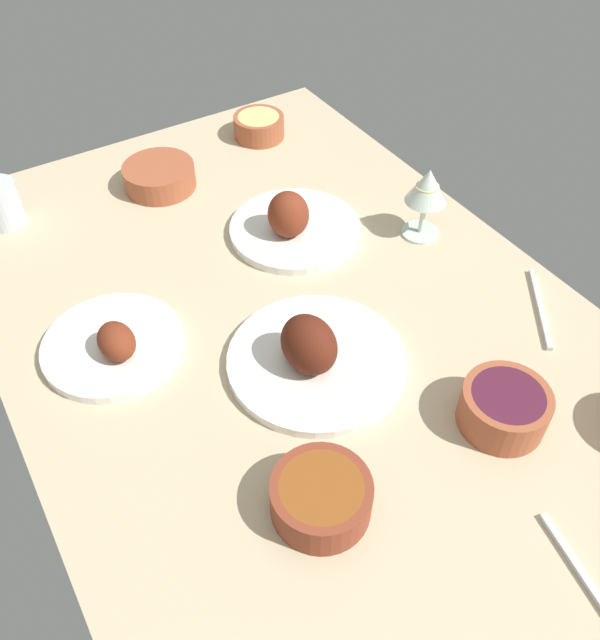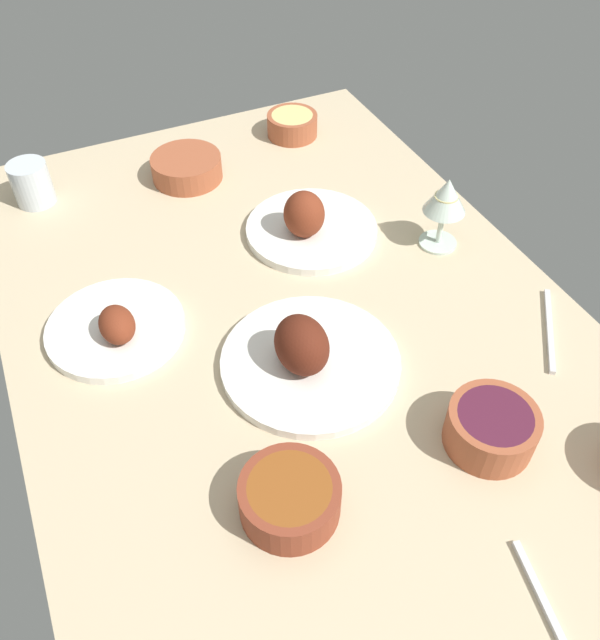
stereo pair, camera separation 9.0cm
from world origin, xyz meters
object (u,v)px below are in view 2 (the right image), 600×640
at_px(bowl_soup, 290,497).
at_px(plate_near_viewer, 307,356).
at_px(plate_center_main, 309,225).
at_px(spoon_loose, 552,619).
at_px(bowl_potatoes, 292,124).
at_px(water_tumbler, 32,183).
at_px(bowl_onions, 491,427).
at_px(fork_loose, 549,330).
at_px(bowl_sauce, 187,167).
at_px(wine_glass, 446,199).
at_px(plate_far_side, 116,327).

bearing_deg(bowl_soup, plate_near_viewer, -30.62).
relative_size(plate_center_main, plate_near_viewer, 0.89).
bearing_deg(spoon_loose, plate_near_viewer, -156.42).
height_order(bowl_potatoes, water_tumbler, water_tumbler).
bearing_deg(water_tumbler, bowl_onions, -150.61).
bearing_deg(fork_loose, spoon_loose, 177.64).
height_order(plate_center_main, bowl_onions, plate_center_main).
distance_m(plate_near_viewer, bowl_sauce, 0.57).
distance_m(plate_center_main, bowl_potatoes, 0.36).
bearing_deg(wine_glass, plate_far_side, 87.80).
xyz_separation_m(plate_near_viewer, fork_loose, (-0.10, -0.39, -0.02)).
relative_size(bowl_onions, water_tumbler, 1.47).
relative_size(bowl_soup, bowl_onions, 1.05).
bearing_deg(bowl_sauce, bowl_potatoes, -76.54).
height_order(plate_near_viewer, fork_loose, plate_near_viewer).
height_order(plate_far_side, bowl_potatoes, plate_far_side).
distance_m(bowl_soup, water_tumbler, 0.84).
relative_size(wine_glass, water_tumbler, 1.66).
height_order(plate_far_side, wine_glass, wine_glass).
height_order(wine_glass, water_tumbler, wine_glass).
bearing_deg(spoon_loose, bowl_sauce, -162.30).
bearing_deg(plate_far_side, water_tumbler, 7.67).
bearing_deg(wine_glass, bowl_soup, 128.61).
bearing_deg(plate_far_side, bowl_soup, -162.36).
relative_size(bowl_potatoes, water_tumbler, 1.33).
xyz_separation_m(bowl_onions, spoon_loose, (-0.23, 0.08, -0.03)).
bearing_deg(bowl_onions, wine_glass, -24.11).
distance_m(plate_far_side, spoon_loose, 0.73).
xyz_separation_m(bowl_sauce, water_tumbler, (0.05, 0.30, 0.02)).
bearing_deg(bowl_soup, plate_center_main, -27.85).
xyz_separation_m(plate_center_main, bowl_soup, (-0.50, 0.26, 0.01)).
distance_m(bowl_soup, bowl_sauce, 0.78).
xyz_separation_m(plate_center_main, wine_glass, (-0.12, -0.21, 0.07)).
bearing_deg(bowl_soup, spoon_loose, -139.73).
height_order(bowl_potatoes, bowl_onions, bowl_onions).
height_order(plate_near_viewer, bowl_potatoes, plate_near_viewer).
relative_size(wine_glass, spoon_loose, 0.74).
height_order(plate_center_main, wine_glass, wine_glass).
xyz_separation_m(plate_center_main, spoon_loose, (-0.75, 0.05, -0.02)).
bearing_deg(bowl_onions, plate_center_main, 3.20).
height_order(water_tumbler, spoon_loose, water_tumbler).
xyz_separation_m(bowl_potatoes, fork_loose, (-0.73, -0.13, -0.02)).
bearing_deg(plate_center_main, bowl_soup, 152.15).
xyz_separation_m(wine_glass, spoon_loose, (-0.63, 0.26, -0.10)).
relative_size(plate_near_viewer, bowl_sauce, 1.92).
xyz_separation_m(plate_far_side, plate_near_viewer, (-0.19, -0.25, 0.01)).
distance_m(water_tumbler, spoon_loose, 1.15).
xyz_separation_m(plate_center_main, water_tumbler, (0.32, 0.45, 0.02)).
distance_m(bowl_soup, bowl_onions, 0.29).
bearing_deg(bowl_potatoes, fork_loose, -170.18).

